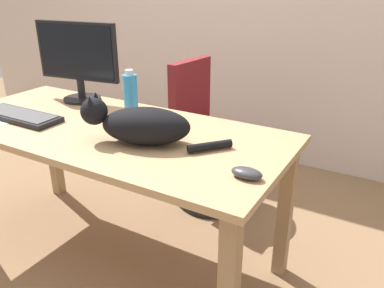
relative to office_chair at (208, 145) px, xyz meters
The scene contains 8 objects.
ground_plane 0.85m from the office_chair, 99.01° to the right, with size 8.00×8.00×0.00m, color #846647.
desk 0.80m from the office_chair, 99.01° to the right, with size 1.64×0.73×0.71m.
office_chair is the anchor object (origin of this frame).
monitor 0.92m from the office_chair, 136.07° to the right, with size 0.48×0.20×0.41m.
keyboard 1.09m from the office_chair, 122.57° to the right, with size 0.44×0.15×0.03m.
cat 0.93m from the office_chair, 81.30° to the right, with size 0.58×0.30×0.20m.
computer_mouse 1.14m from the office_chair, 55.26° to the right, with size 0.11×0.06×0.04m, color #333338.
water_bottle 0.75m from the office_chair, 99.26° to the right, with size 0.07×0.07×0.23m.
Camera 1 is at (1.17, -1.24, 1.34)m, focal length 36.80 mm.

